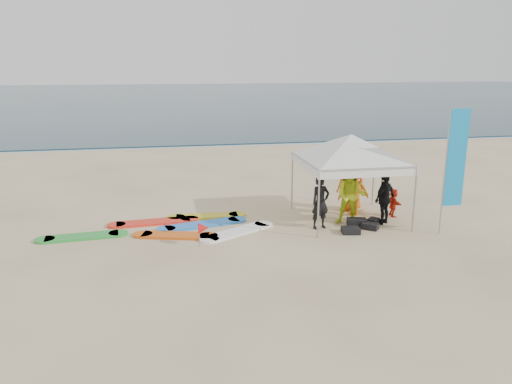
{
  "coord_description": "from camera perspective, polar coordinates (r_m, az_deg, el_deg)",
  "views": [
    {
      "loc": [
        -2.62,
        -10.55,
        4.69
      ],
      "look_at": [
        -0.14,
        2.6,
        1.2
      ],
      "focal_mm": 35.0,
      "sensor_mm": 36.0,
      "label": 1
    }
  ],
  "objects": [
    {
      "name": "person_orange_a",
      "position": [
        15.92,
        11.13,
        0.17
      ],
      "size": [
        1.04,
        0.62,
        1.58
      ],
      "primitive_type": "imported",
      "rotation": [
        0.0,
        0.0,
        3.18
      ],
      "color": "orange",
      "rests_on": "ground"
    },
    {
      "name": "marker_pennant",
      "position": [
        13.11,
        -6.01,
        -4.12
      ],
      "size": [
        0.28,
        0.28,
        0.64
      ],
      "color": "#A5A5A8",
      "rests_on": "ground"
    },
    {
      "name": "ground",
      "position": [
        11.84,
        3.04,
        -8.74
      ],
      "size": [
        120.0,
        120.0,
        0.0
      ],
      "primitive_type": "plane",
      "color": "beige",
      "rests_on": "ground"
    },
    {
      "name": "person_yellow",
      "position": [
        14.91,
        10.78,
        -0.37
      ],
      "size": [
        1.08,
        0.99,
        1.8
      ],
      "primitive_type": "imported",
      "rotation": [
        0.0,
        0.0,
        -0.44
      ],
      "color": "#C7DE1F",
      "rests_on": "ground"
    },
    {
      "name": "gear_pile",
      "position": [
        14.85,
        11.86,
        -3.72
      ],
      "size": [
        1.43,
        1.06,
        0.22
      ],
      "color": "black",
      "rests_on": "ground"
    },
    {
      "name": "person_orange_b",
      "position": [
        16.41,
        10.82,
        1.07
      ],
      "size": [
        0.9,
        0.59,
        1.83
      ],
      "primitive_type": "imported",
      "rotation": [
        0.0,
        0.0,
        3.15
      ],
      "color": "orange",
      "rests_on": "ground"
    },
    {
      "name": "person_seated",
      "position": [
        16.15,
        15.43,
        -1.17
      ],
      "size": [
        0.37,
        0.85,
        0.88
      ],
      "primitive_type": "imported",
      "rotation": [
        0.0,
        0.0,
        1.44
      ],
      "color": "red",
      "rests_on": "ground"
    },
    {
      "name": "feather_flag",
      "position": [
        14.63,
        21.8,
        3.46
      ],
      "size": [
        0.61,
        0.04,
        3.6
      ],
      "color": "#A5A5A8",
      "rests_on": "ground"
    },
    {
      "name": "person_black_a",
      "position": [
        14.47,
        7.38,
        -1.18
      ],
      "size": [
        0.64,
        0.5,
        1.56
      ],
      "primitive_type": "imported",
      "rotation": [
        0.0,
        0.0,
        0.25
      ],
      "color": "black",
      "rests_on": "ground"
    },
    {
      "name": "person_black_b",
      "position": [
        15.26,
        14.48,
        -0.72
      ],
      "size": [
        0.97,
        0.81,
        1.55
      ],
      "primitive_type": "imported",
      "rotation": [
        0.0,
        0.0,
        3.71
      ],
      "color": "black",
      "rests_on": "ground"
    },
    {
      "name": "surfboard_spread",
      "position": [
        14.72,
        -8.95,
        -4.0
      ],
      "size": [
        6.25,
        2.66,
        0.07
      ],
      "color": "red",
      "rests_on": "ground"
    },
    {
      "name": "canopy_tent",
      "position": [
        15.06,
        10.87,
        6.45
      ],
      "size": [
        3.99,
        3.99,
        3.01
      ],
      "color": "#A5A5A8",
      "rests_on": "ground"
    },
    {
      "name": "ocean",
      "position": [
        70.75,
        -8.69,
        10.69
      ],
      "size": [
        160.0,
        84.0,
        0.08
      ],
      "primitive_type": "cube",
      "color": "#0C2633",
      "rests_on": "ground"
    },
    {
      "name": "shoreline_foam",
      "position": [
        29.25,
        -5.43,
        5.33
      ],
      "size": [
        160.0,
        1.2,
        0.01
      ],
      "primitive_type": "cube",
      "color": "silver",
      "rests_on": "ground"
    }
  ]
}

